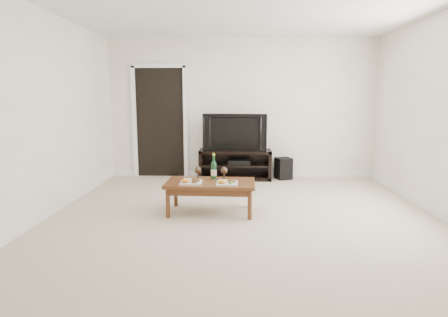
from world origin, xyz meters
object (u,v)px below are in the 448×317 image
(media_console, at_px, (235,164))
(television, at_px, (235,132))
(subwoofer, at_px, (283,168))
(coffee_table, at_px, (211,197))

(media_console, distance_m, television, 0.61)
(media_console, height_order, subwoofer, media_console)
(subwoofer, relative_size, coffee_table, 0.34)
(media_console, distance_m, subwoofer, 0.91)
(media_console, bearing_deg, coffee_table, -98.54)
(media_console, bearing_deg, television, 180.00)
(television, bearing_deg, coffee_table, -92.47)
(media_console, height_order, coffee_table, media_console)
(media_console, bearing_deg, subwoofer, 2.69)
(media_console, xyz_separation_m, subwoofer, (0.90, 0.04, -0.08))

